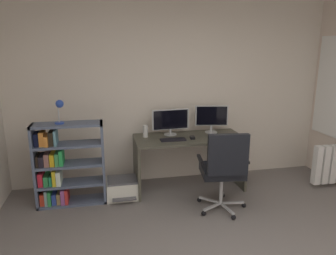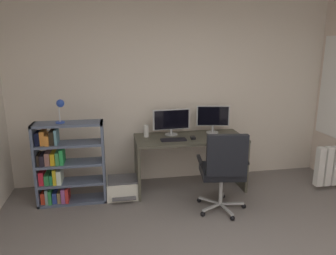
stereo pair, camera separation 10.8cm
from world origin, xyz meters
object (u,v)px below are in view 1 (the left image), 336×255
(printer, at_px, (123,188))
(monitor_main, at_px, (170,120))
(desktop_speaker, at_px, (145,131))
(radiator, at_px, (336,164))
(desk_lamp, at_px, (59,108))
(office_chair, at_px, (224,167))
(computer_mouse, at_px, (192,137))
(bookshelf, at_px, (62,166))
(desk, at_px, (189,150))
(monitor_secondary, at_px, (212,117))
(keyboard, at_px, (173,140))

(printer, bearing_deg, monitor_main, 21.05)
(desktop_speaker, relative_size, radiator, 0.24)
(desk_lamp, bearing_deg, office_chair, -18.36)
(monitor_main, bearing_deg, office_chair, -64.36)
(computer_mouse, bearing_deg, bookshelf, -174.01)
(radiator, bearing_deg, desk, 169.48)
(bookshelf, bearing_deg, office_chair, -18.16)
(monitor_secondary, xyz_separation_m, radiator, (1.72, -0.55, -0.65))
(monitor_secondary, relative_size, printer, 1.04)
(monitor_secondary, bearing_deg, desktop_speaker, -177.21)
(computer_mouse, height_order, radiator, computer_mouse)
(desk, height_order, bookshelf, bookshelf)
(computer_mouse, bearing_deg, desktop_speaker, 165.26)
(desk_lamp, bearing_deg, monitor_main, 12.19)
(radiator, bearing_deg, desk_lamp, 176.38)
(computer_mouse, xyz_separation_m, desktop_speaker, (-0.62, 0.21, 0.07))
(keyboard, xyz_separation_m, bookshelf, (-1.44, -0.02, -0.26))
(desk_lamp, relative_size, printer, 0.64)
(monitor_secondary, bearing_deg, desk, -156.99)
(desk, height_order, office_chair, office_chair)
(desk, height_order, keyboard, keyboard)
(desk, bearing_deg, computer_mouse, -79.50)
(monitor_main, xyz_separation_m, keyboard, (-0.03, -0.29, -0.20))
(desktop_speaker, relative_size, desk_lamp, 0.58)
(bookshelf, bearing_deg, printer, 2.70)
(keyboard, distance_m, office_chair, 0.83)
(monitor_main, xyz_separation_m, printer, (-0.71, -0.27, -0.84))
(desk, distance_m, radiator, 2.14)
(monitor_main, height_order, desktop_speaker, monitor_main)
(monitor_secondary, height_order, office_chair, monitor_secondary)
(office_chair, bearing_deg, monitor_main, 115.64)
(desk, xyz_separation_m, bookshelf, (-1.70, -0.15, -0.05))
(keyboard, height_order, computer_mouse, computer_mouse)
(desk, relative_size, printer, 3.34)
(keyboard, bearing_deg, desk_lamp, -179.29)
(monitor_main, distance_m, keyboard, 0.35)
(office_chair, distance_m, radiator, 1.93)
(monitor_secondary, height_order, keyboard, monitor_secondary)
(desk, bearing_deg, desktop_speaker, 169.29)
(printer, height_order, radiator, radiator)
(computer_mouse, xyz_separation_m, bookshelf, (-1.72, -0.05, -0.27))
(bookshelf, bearing_deg, desktop_speaker, 13.44)
(desk, relative_size, bookshelf, 1.42)
(printer, relative_size, radiator, 0.64)
(desktop_speaker, bearing_deg, printer, -146.86)
(computer_mouse, height_order, desktop_speaker, desktop_speaker)
(desk, bearing_deg, desk_lamp, -174.86)
(desk_lamp, distance_m, printer, 1.35)
(desk, xyz_separation_m, desktop_speaker, (-0.60, 0.11, 0.28))
(radiator, bearing_deg, keyboard, 173.66)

